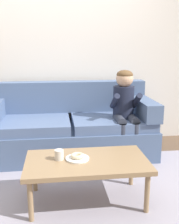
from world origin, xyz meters
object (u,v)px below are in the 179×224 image
Objects in this scene: couch at (71,129)px; person_child at (125,106)px; toy_controller at (34,181)px; donut at (77,156)px; mug at (59,155)px; coffee_table at (87,164)px.

couch is 0.77m from person_child.
donut is at bearing -20.45° from toy_controller.
mug is at bearing -98.31° from couch.
couch is 23.24× the size of mug.
coffee_table is at bearing -121.16° from person_child.
coffee_table is at bearing -86.34° from couch.
person_child is 9.18× the size of donut.
mug is 0.63m from toy_controller.
coffee_table is at bearing -17.27° from toy_controller.
person_child is at bearing 48.57° from toy_controller.
donut is at bearing -125.35° from person_child.
toy_controller is at bearing 125.87° from mug.
donut reaches higher than toy_controller.
donut is 0.16m from mug.
couch is at bearing 81.69° from mug.
coffee_table is at bearing -9.19° from mug.
coffee_table is 1.17m from person_child.
couch is at bearing 89.60° from donut.
person_child is 4.87× the size of toy_controller.
coffee_table is 11.97× the size of mug.
couch reaches higher than coffee_table.
mug is 0.40× the size of toy_controller.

